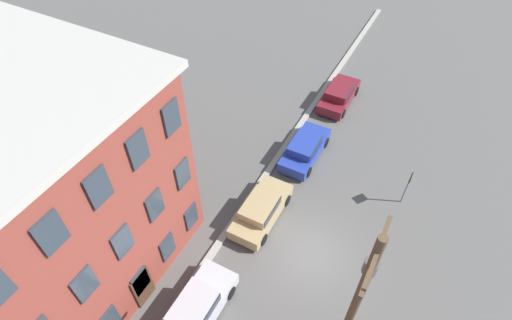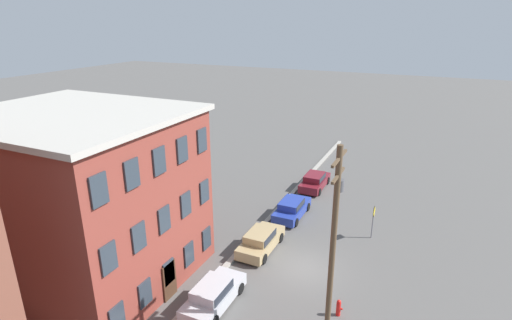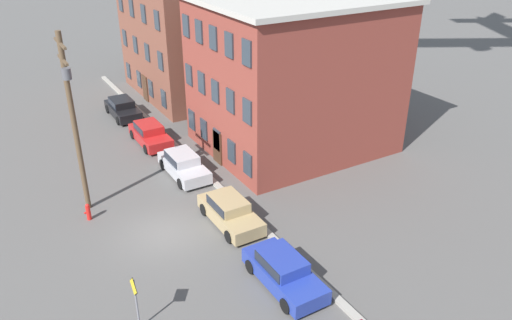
{
  "view_description": "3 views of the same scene",
  "coord_description": "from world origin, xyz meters",
  "px_view_note": "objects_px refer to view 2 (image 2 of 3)",
  "views": [
    {
      "loc": [
        -10.69,
        -2.47,
        18.14
      ],
      "look_at": [
        1.47,
        3.99,
        3.69
      ],
      "focal_mm": 28.0,
      "sensor_mm": 36.0,
      "label": 1
    },
    {
      "loc": [
        -20.69,
        -6.26,
        14.79
      ],
      "look_at": [
        0.26,
        3.44,
        6.63
      ],
      "focal_mm": 28.0,
      "sensor_mm": 36.0,
      "label": 2
    },
    {
      "loc": [
        20.55,
        -6.7,
        14.83
      ],
      "look_at": [
        1.02,
        4.83,
        3.41
      ],
      "focal_mm": 35.0,
      "sensor_mm": 36.0,
      "label": 3
    }
  ],
  "objects_px": {
    "car_tan": "(261,240)",
    "car_maroon": "(315,181)",
    "car_silver": "(213,294)",
    "utility_pole": "(334,233)",
    "caution_sign": "(373,217)",
    "fire_hydrant": "(339,308)",
    "car_blue": "(292,208)"
  },
  "relations": [
    {
      "from": "car_tan",
      "to": "utility_pole",
      "type": "relative_size",
      "value": 0.45
    },
    {
      "from": "fire_hydrant",
      "to": "caution_sign",
      "type": "bearing_deg",
      "value": -1.5
    },
    {
      "from": "utility_pole",
      "to": "fire_hydrant",
      "type": "xyz_separation_m",
      "value": [
        1.18,
        -0.27,
        -4.99
      ]
    },
    {
      "from": "car_silver",
      "to": "fire_hydrant",
      "type": "distance_m",
      "value": 6.71
    },
    {
      "from": "caution_sign",
      "to": "utility_pole",
      "type": "xyz_separation_m",
      "value": [
        -10.02,
        0.5,
        3.8
      ]
    },
    {
      "from": "car_silver",
      "to": "caution_sign",
      "type": "distance_m",
      "value": 12.82
    },
    {
      "from": "car_silver",
      "to": "utility_pole",
      "type": "relative_size",
      "value": 0.45
    },
    {
      "from": "caution_sign",
      "to": "car_blue",
      "type": "bearing_deg",
      "value": 83.64
    },
    {
      "from": "car_silver",
      "to": "utility_pole",
      "type": "xyz_separation_m",
      "value": [
        0.93,
        -6.1,
        4.72
      ]
    },
    {
      "from": "fire_hydrant",
      "to": "car_blue",
      "type": "bearing_deg",
      "value": 32.58
    },
    {
      "from": "car_silver",
      "to": "car_maroon",
      "type": "relative_size",
      "value": 1.0
    },
    {
      "from": "car_silver",
      "to": "caution_sign",
      "type": "height_order",
      "value": "caution_sign"
    },
    {
      "from": "car_blue",
      "to": "fire_hydrant",
      "type": "distance_m",
      "value": 11.33
    },
    {
      "from": "car_maroon",
      "to": "caution_sign",
      "type": "height_order",
      "value": "caution_sign"
    },
    {
      "from": "car_silver",
      "to": "utility_pole",
      "type": "bearing_deg",
      "value": -81.35
    },
    {
      "from": "car_silver",
      "to": "car_maroon",
      "type": "xyz_separation_m",
      "value": [
        17.84,
        -0.26,
        0.0
      ]
    },
    {
      "from": "car_tan",
      "to": "car_silver",
      "type": "bearing_deg",
      "value": 179.74
    },
    {
      "from": "car_blue",
      "to": "car_maroon",
      "type": "height_order",
      "value": "same"
    },
    {
      "from": "car_blue",
      "to": "car_silver",
      "type": "bearing_deg",
      "value": 178.69
    },
    {
      "from": "caution_sign",
      "to": "car_maroon",
      "type": "bearing_deg",
      "value": 42.6
    },
    {
      "from": "car_silver",
      "to": "car_tan",
      "type": "bearing_deg",
      "value": -0.26
    },
    {
      "from": "car_tan",
      "to": "car_maroon",
      "type": "bearing_deg",
      "value": -1.16
    },
    {
      "from": "car_tan",
      "to": "fire_hydrant",
      "type": "height_order",
      "value": "car_tan"
    },
    {
      "from": "car_silver",
      "to": "car_blue",
      "type": "height_order",
      "value": "same"
    },
    {
      "from": "caution_sign",
      "to": "fire_hydrant",
      "type": "xyz_separation_m",
      "value": [
        -8.84,
        0.23,
        -1.19
      ]
    },
    {
      "from": "utility_pole",
      "to": "car_tan",
      "type": "bearing_deg",
      "value": 49.04
    },
    {
      "from": "car_silver",
      "to": "car_blue",
      "type": "bearing_deg",
      "value": -1.31
    },
    {
      "from": "caution_sign",
      "to": "utility_pole",
      "type": "relative_size",
      "value": 0.26
    },
    {
      "from": "car_tan",
      "to": "car_maroon",
      "type": "xyz_separation_m",
      "value": [
        11.64,
        -0.23,
        0.0
      ]
    },
    {
      "from": "car_tan",
      "to": "car_maroon",
      "type": "height_order",
      "value": "same"
    },
    {
      "from": "car_silver",
      "to": "car_blue",
      "type": "distance_m",
      "value": 11.66
    },
    {
      "from": "car_blue",
      "to": "car_maroon",
      "type": "bearing_deg",
      "value": 0.04
    }
  ]
}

